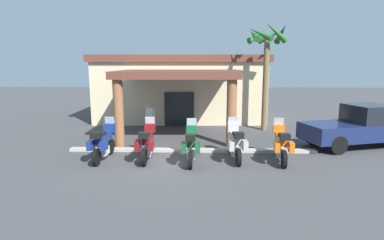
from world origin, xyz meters
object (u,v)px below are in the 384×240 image
at_px(motorcycle_blue, 103,143).
at_px(pickup_truck_navy, 361,127).
at_px(motel_building, 181,86).
at_px(palm_tree_near_portico, 266,50).
at_px(motorcycle_green, 191,145).
at_px(motorcycle_silver, 236,143).
at_px(motorcycle_maroon, 147,143).
at_px(pedestrian, 151,115).
at_px(motorcycle_orange, 281,144).

distance_m(motorcycle_blue, pickup_truck_navy, 11.45).
relative_size(motel_building, palm_tree_near_portico, 2.12).
distance_m(motel_building, motorcycle_green, 10.83).
bearing_deg(palm_tree_near_portico, pickup_truck_navy, -44.75).
bearing_deg(pickup_truck_navy, motorcycle_silver, -175.02).
bearing_deg(motorcycle_blue, motorcycle_green, -91.11).
relative_size(motorcycle_maroon, pedestrian, 1.32).
xyz_separation_m(motorcycle_green, palm_tree_near_portico, (3.99, 6.30, 3.85)).
height_order(motorcycle_silver, pickup_truck_navy, pickup_truck_navy).
distance_m(pedestrian, pickup_truck_navy, 10.50).
height_order(motorcycle_maroon, palm_tree_near_portico, palm_tree_near_portico).
height_order(motorcycle_orange, pickup_truck_navy, pickup_truck_navy).
distance_m(motorcycle_maroon, palm_tree_near_portico, 9.16).
relative_size(motorcycle_maroon, motorcycle_silver, 1.00).
relative_size(motel_building, motorcycle_orange, 5.80).
distance_m(motorcycle_blue, motorcycle_silver, 5.26).
bearing_deg(pickup_truck_navy, motorcycle_green, -176.89).
height_order(motorcycle_silver, palm_tree_near_portico, palm_tree_near_portico).
distance_m(pedestrian, palm_tree_near_portico, 7.39).
bearing_deg(motorcycle_green, motorcycle_orange, -86.60).
relative_size(pickup_truck_navy, palm_tree_near_portico, 0.91).
bearing_deg(motorcycle_silver, pickup_truck_navy, -72.03).
height_order(motel_building, motorcycle_silver, motel_building).
height_order(motorcycle_blue, palm_tree_near_portico, palm_tree_near_portico).
relative_size(motorcycle_green, pickup_truck_navy, 0.40).
bearing_deg(motorcycle_orange, motorcycle_silver, 89.26).
relative_size(motorcycle_blue, motorcycle_orange, 1.00).
relative_size(motorcycle_silver, palm_tree_near_portico, 0.36).
relative_size(motorcycle_blue, motorcycle_silver, 1.00).
height_order(pedestrian, pickup_truck_navy, pickup_truck_navy).
bearing_deg(motorcycle_blue, motorcycle_orange, -87.26).
bearing_deg(pedestrian, pickup_truck_navy, -111.58).
relative_size(motorcycle_orange, pickup_truck_navy, 0.40).
distance_m(motorcycle_blue, motorcycle_maroon, 1.75).
distance_m(motel_building, motorcycle_silver, 10.78).
xyz_separation_m(motorcycle_blue, palm_tree_near_portico, (7.50, 6.03, 3.85)).
bearing_deg(motorcycle_maroon, motel_building, -3.89).
xyz_separation_m(motel_building, pickup_truck_navy, (8.76, -8.05, -1.28)).
height_order(motorcycle_blue, motorcycle_maroon, same).
bearing_deg(pickup_truck_navy, palm_tree_near_portico, 119.55).
height_order(motorcycle_maroon, motorcycle_orange, same).
distance_m(motorcycle_maroon, pedestrian, 5.20).
bearing_deg(pedestrian, palm_tree_near_portico, -88.37).
relative_size(motel_building, motorcycle_blue, 5.80).
xyz_separation_m(motorcycle_maroon, motorcycle_green, (1.75, -0.29, 0.00)).
relative_size(motel_building, motorcycle_maroon, 5.81).
bearing_deg(palm_tree_near_portico, motorcycle_green, -122.38).
height_order(motel_building, pickup_truck_navy, motel_building).
height_order(motorcycle_orange, palm_tree_near_portico, palm_tree_near_portico).
relative_size(motel_building, motorcycle_green, 5.81).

